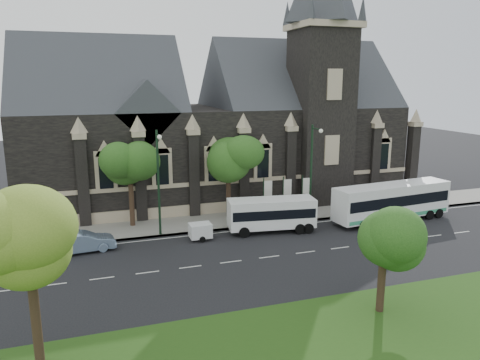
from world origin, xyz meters
name	(u,v)px	position (x,y,z in m)	size (l,w,h in m)	color
ground	(231,262)	(0.00, 0.00, 0.00)	(160.00, 160.00, 0.00)	black
sidewalk	(200,223)	(0.00, 9.50, 0.07)	(80.00, 5.00, 0.15)	gray
museum	(225,124)	(5.12, 18.78, 8.17)	(40.00, 17.70, 29.90)	black
tree_park_near	(33,232)	(-11.77, -8.77, 6.42)	(4.42, 4.42, 8.56)	black
tree_park_east	(386,233)	(6.18, -9.32, 4.62)	(3.40, 3.40, 6.28)	black
tree_walk_right	(230,157)	(3.21, 10.71, 5.82)	(4.08, 4.08, 7.80)	black
tree_walk_left	(132,164)	(-5.80, 10.70, 5.73)	(3.91, 3.91, 7.64)	black
street_lamp_near	(312,167)	(10.00, 7.09, 5.11)	(0.36, 1.88, 9.00)	black
street_lamp_mid	(159,177)	(-4.00, 7.09, 5.11)	(0.36, 1.88, 9.00)	black
banner_flag_left	(266,195)	(6.29, 9.00, 2.38)	(0.90, 0.10, 4.00)	black
banner_flag_center	(286,193)	(8.29, 9.00, 2.38)	(0.90, 0.10, 4.00)	black
banner_flag_right	(305,191)	(10.29, 9.00, 2.38)	(0.90, 0.10, 4.00)	black
tour_coach	(392,201)	(17.23, 4.84, 1.90)	(12.12, 3.76, 3.48)	white
shuttle_bus	(272,213)	(5.40, 5.47, 1.67)	(7.76, 3.49, 2.90)	white
box_trailer	(200,231)	(-1.00, 5.31, 0.78)	(2.59, 1.52, 1.38)	silver
sedan	(83,242)	(-10.18, 5.47, 0.79)	(1.67, 4.79, 1.58)	#7E96B6
car_far_red	(7,253)	(-15.38, 4.84, 0.79)	(1.86, 4.63, 1.58)	maroon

